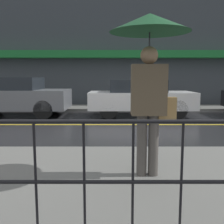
# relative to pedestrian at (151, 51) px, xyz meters

# --- Properties ---
(ground_plane) EXTENTS (80.00, 80.00, 0.00)m
(ground_plane) POSITION_rel_pedestrian_xyz_m (-0.53, 4.64, -1.84)
(ground_plane) COLOR #262628
(sidewalk_near) EXTENTS (28.00, 3.09, 0.13)m
(sidewalk_near) POSITION_rel_pedestrian_xyz_m (-0.53, -0.03, -1.77)
(sidewalk_near) COLOR slate
(sidewalk_near) RESTS_ON ground_plane
(sidewalk_far) EXTENTS (28.00, 1.95, 0.13)m
(sidewalk_far) POSITION_rel_pedestrian_xyz_m (-0.53, 8.73, -1.77)
(sidewalk_far) COLOR slate
(sidewalk_far) RESTS_ON ground_plane
(lane_marking) EXTENTS (25.20, 0.12, 0.01)m
(lane_marking) POSITION_rel_pedestrian_xyz_m (-0.53, 4.64, -1.83)
(lane_marking) COLOR gold
(lane_marking) RESTS_ON ground_plane
(building_storefront) EXTENTS (28.00, 0.85, 5.66)m
(building_storefront) POSITION_rel_pedestrian_xyz_m (-0.53, 9.83, 0.98)
(building_storefront) COLOR #383D42
(building_storefront) RESTS_ON ground_plane
(railing_foreground) EXTENTS (12.00, 0.04, 1.00)m
(railing_foreground) POSITION_rel_pedestrian_xyz_m (-0.53, -1.32, -1.07)
(railing_foreground) COLOR black
(railing_foreground) RESTS_ON sidewalk_near
(pedestrian) EXTENTS (1.06, 1.06, 2.18)m
(pedestrian) POSITION_rel_pedestrian_xyz_m (0.00, 0.00, 0.00)
(pedestrian) COLOR #4C4742
(pedestrian) RESTS_ON sidewalk_near
(car_grey) EXTENTS (3.96, 1.88, 1.49)m
(car_grey) POSITION_rel_pedestrian_xyz_m (-4.21, 6.57, -1.07)
(car_grey) COLOR slate
(car_grey) RESTS_ON ground_plane
(car_white) EXTENTS (4.00, 1.77, 1.39)m
(car_white) POSITION_rel_pedestrian_xyz_m (0.59, 6.57, -1.11)
(car_white) COLOR silver
(car_white) RESTS_ON ground_plane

